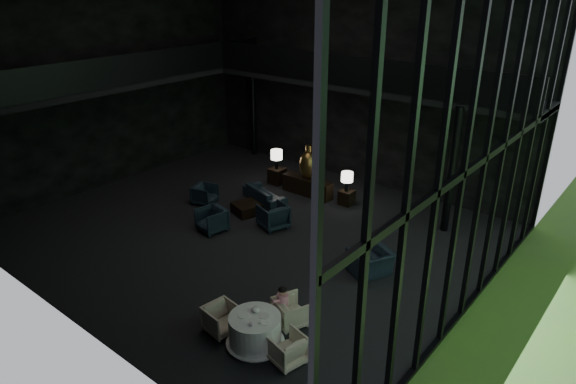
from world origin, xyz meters
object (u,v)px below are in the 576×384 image
Objects in this scene: bronze_urn at (308,164)px; sofa at (265,193)px; dining_chair_east at (288,349)px; lounge_armchair_east at (273,213)px; window_armchair at (371,259)px; child at (283,298)px; console at (307,187)px; lounge_armchair_west at (205,194)px; coffee_table at (247,209)px; side_table_left at (277,176)px; side_table_right at (347,197)px; table_lamp_right at (347,178)px; dining_chair_west at (222,319)px; dining_table at (255,333)px; table_lamp_left at (277,155)px; lounge_armchair_south at (212,218)px; dining_chair_north at (291,311)px.

bronze_urn is 0.73× the size of sofa.
lounge_armchair_east is at bearing -123.16° from dining_chair_east.
window_armchair is 1.85× the size of child.
lounge_armchair_west reaches higher than console.
window_armchair reaches higher than coffee_table.
side_table_left is 3.17m from lounge_armchair_west.
child is at bearing -48.89° from side_table_left.
window_armchair is (3.01, -3.44, 0.20)m from side_table_right.
console is 2.89m from lounge_armchair_east.
bronze_urn reaches higher than coffee_table.
console is 7.69m from child.
dining_chair_east is at bearing -65.36° from table_lamp_right.
dining_chair_west is at bearing 47.65° from lounge_armchair_east.
side_table_right is at bearing 19.76° from dining_chair_west.
sofa is at bearing 130.01° from dining_table.
dining_table is at bearing -52.57° from table_lamp_left.
window_armchair is (4.61, -3.24, 0.14)m from console.
lounge_armchair_east is 5.74m from dining_table.
table_lamp_left is 4.53m from lounge_armchair_south.
window_armchair is 4.12m from dining_chair_east.
child reaches higher than lounge_armchair_south.
bronze_urn reaches higher than dining_chair_north.
child is (4.77, -2.24, 0.29)m from lounge_armchair_south.
table_lamp_right reaches higher than console.
table_lamp_left is 1.30× the size of child.
lounge_armchair_south is at bearing -23.64° from lounge_armchair_east.
table_lamp_left is 3.81m from lounge_armchair_east.
window_armchair is at bearing 103.02° from lounge_armchair_east.
side_table_right is at bearing 51.61° from coffee_table.
dining_chair_west is 1.17× the size of child.
dining_chair_north reaches higher than dining_chair_west.
side_table_left is 1.16× the size of side_table_right.
child is at bearing -122.17° from dining_chair_east.
sofa is 5.72m from window_armchair.
dining_chair_west is (4.84, -7.67, 0.03)m from side_table_left.
bronze_urn reaches higher than console.
table_lamp_left reaches higher than dining_chair_west.
child reaches higher than lounge_armchair_west.
lounge_armchair_east is 1.35× the size of dining_chair_north.
child reaches higher than dining_chair_east.
table_lamp_left is at bearing -28.90° from lounge_armchair_west.
child is (0.00, 0.94, 0.41)m from dining_table.
dining_table is 2.26× the size of child.
sofa is (-2.42, -1.61, -0.69)m from table_lamp_right.
dining_chair_east is 1.81m from dining_chair_west.
table_lamp_right is 1.21× the size of child.
table_lamp_left is 7.10m from window_armchair.
console is 1.54× the size of dining_table.
bronze_urn is at bearing 90.00° from console.
lounge_armchair_south reaches higher than dining_chair_east.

